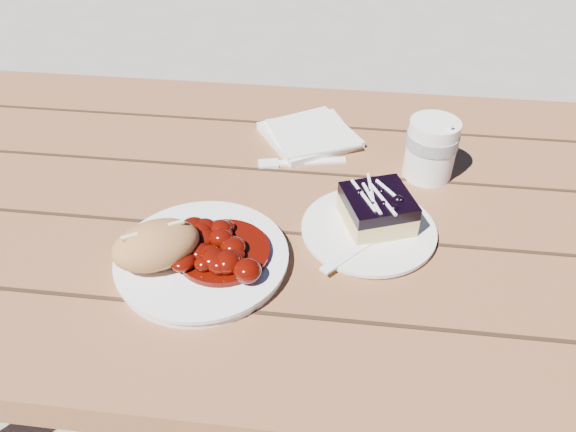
# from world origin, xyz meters

# --- Properties ---
(picnic_table) EXTENTS (2.00, 1.55, 0.75)m
(picnic_table) POSITION_xyz_m (0.00, -0.00, 0.59)
(picnic_table) COLOR brown
(picnic_table) RESTS_ON ground
(main_plate) EXTENTS (0.24, 0.24, 0.02)m
(main_plate) POSITION_xyz_m (-0.12, -0.16, 0.76)
(main_plate) COLOR white
(main_plate) RESTS_ON picnic_table
(goulash_stew) EXTENTS (0.13, 0.13, 0.04)m
(goulash_stew) POSITION_xyz_m (-0.09, -0.15, 0.79)
(goulash_stew) COLOR #4F0802
(goulash_stew) RESTS_ON main_plate
(bread_roll) EXTENTS (0.14, 0.13, 0.06)m
(bread_roll) POSITION_xyz_m (-0.18, -0.18, 0.80)
(bread_roll) COLOR #AE7543
(bread_roll) RESTS_ON main_plate
(dessert_plate) EXTENTS (0.20, 0.20, 0.01)m
(dessert_plate) POSITION_xyz_m (0.11, -0.07, 0.76)
(dessert_plate) COLOR white
(dessert_plate) RESTS_ON picnic_table
(blueberry_cake) EXTENTS (0.12, 0.12, 0.05)m
(blueberry_cake) POSITION_xyz_m (0.12, -0.05, 0.79)
(blueberry_cake) COLOR #DEC279
(blueberry_cake) RESTS_ON dessert_plate
(fork_dessert) EXTENTS (0.12, 0.14, 0.00)m
(fork_dessert) POSITION_xyz_m (0.09, -0.12, 0.76)
(fork_dessert) COLOR white
(fork_dessert) RESTS_ON dessert_plate
(coffee_cup) EXTENTS (0.08, 0.08, 0.10)m
(coffee_cup) POSITION_xyz_m (0.21, 0.10, 0.80)
(coffee_cup) COLOR white
(coffee_cup) RESTS_ON picnic_table
(napkin_stack) EXTENTS (0.21, 0.21, 0.01)m
(napkin_stack) POSITION_xyz_m (-0.00, 0.19, 0.76)
(napkin_stack) COLOR white
(napkin_stack) RESTS_ON picnic_table
(fork_table) EXTENTS (0.16, 0.06, 0.00)m
(fork_table) POSITION_xyz_m (0.01, 0.11, 0.75)
(fork_table) COLOR white
(fork_table) RESTS_ON picnic_table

